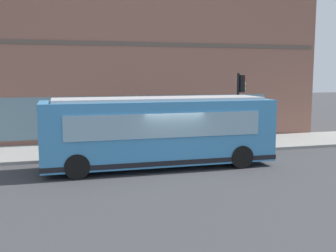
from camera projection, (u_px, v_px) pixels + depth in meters
name	position (u px, v px, depth m)	size (l,w,h in m)	color
ground	(170.00, 169.00, 17.48)	(120.00, 120.00, 0.00)	#38383A
sidewalk_curb	(146.00, 148.00, 22.08)	(4.45, 40.00, 0.15)	gray
building_corner	(126.00, 56.00, 27.07)	(7.46, 23.80, 10.53)	#8C5B4C
city_bus_nearside	(159.00, 132.00, 17.67)	(2.62, 10.05, 3.07)	#3F8CC6
traffic_light_near_corner	(240.00, 96.00, 21.24)	(0.32, 0.49, 3.97)	black
fire_hydrant	(166.00, 136.00, 23.26)	(0.35, 0.35, 0.74)	red
pedestrian_near_hydrant	(137.00, 126.00, 22.70)	(0.32, 0.32, 1.79)	#3359A5
pedestrian_near_building_entrance	(226.00, 122.00, 24.88)	(0.32, 0.32, 1.74)	#3359A5
pedestrian_by_light_pole	(154.00, 133.00, 20.81)	(0.32, 0.32, 1.57)	#8C3F8C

